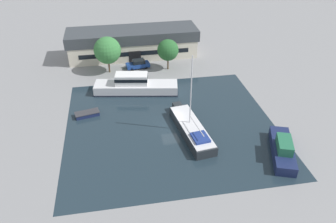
{
  "coord_description": "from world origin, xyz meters",
  "views": [
    {
      "loc": [
        -6.95,
        -38.11,
        27.47
      ],
      "look_at": [
        0.0,
        2.11,
        1.0
      ],
      "focal_mm": 35.0,
      "sensor_mm": 36.0,
      "label": 1
    }
  ],
  "objects_px": {
    "quay_tree_near_building": "(107,50)",
    "motor_cruiser": "(135,86)",
    "quay_tree_by_water": "(168,50)",
    "warehouse_building": "(133,43)",
    "parked_car": "(138,64)",
    "sailboat_moored": "(191,129)",
    "cabin_boat": "(283,149)",
    "small_dinghy": "(87,114)"
  },
  "relations": [
    {
      "from": "quay_tree_near_building",
      "to": "motor_cruiser",
      "type": "height_order",
      "value": "quay_tree_near_building"
    },
    {
      "from": "quay_tree_by_water",
      "to": "motor_cruiser",
      "type": "bearing_deg",
      "value": -131.35
    },
    {
      "from": "warehouse_building",
      "to": "motor_cruiser",
      "type": "xyz_separation_m",
      "value": [
        -0.99,
        -15.53,
        -1.64
      ]
    },
    {
      "from": "warehouse_building",
      "to": "quay_tree_by_water",
      "type": "xyz_separation_m",
      "value": [
        6.01,
        -7.58,
        1.02
      ]
    },
    {
      "from": "quay_tree_near_building",
      "to": "parked_car",
      "type": "bearing_deg",
      "value": 8.04
    },
    {
      "from": "sailboat_moored",
      "to": "cabin_boat",
      "type": "xyz_separation_m",
      "value": [
        10.38,
        -6.49,
        0.17
      ]
    },
    {
      "from": "quay_tree_by_water",
      "to": "sailboat_moored",
      "type": "xyz_separation_m",
      "value": [
        -0.33,
        -20.91,
        -3.12
      ]
    },
    {
      "from": "cabin_boat",
      "to": "quay_tree_by_water",
      "type": "bearing_deg",
      "value": 129.48
    },
    {
      "from": "quay_tree_near_building",
      "to": "small_dinghy",
      "type": "distance_m",
      "value": 15.57
    },
    {
      "from": "warehouse_building",
      "to": "quay_tree_by_water",
      "type": "distance_m",
      "value": 9.73
    },
    {
      "from": "warehouse_building",
      "to": "cabin_boat",
      "type": "xyz_separation_m",
      "value": [
        16.06,
        -34.98,
        -1.93
      ]
    },
    {
      "from": "sailboat_moored",
      "to": "small_dinghy",
      "type": "height_order",
      "value": "sailboat_moored"
    },
    {
      "from": "quay_tree_near_building",
      "to": "small_dinghy",
      "type": "relative_size",
      "value": 1.78
    },
    {
      "from": "motor_cruiser",
      "to": "warehouse_building",
      "type": "bearing_deg",
      "value": 5.87
    },
    {
      "from": "motor_cruiser",
      "to": "small_dinghy",
      "type": "xyz_separation_m",
      "value": [
        -7.79,
        -6.05,
        -0.88
      ]
    },
    {
      "from": "motor_cruiser",
      "to": "cabin_boat",
      "type": "xyz_separation_m",
      "value": [
        17.05,
        -19.45,
        -0.29
      ]
    },
    {
      "from": "quay_tree_by_water",
      "to": "parked_car",
      "type": "bearing_deg",
      "value": 166.43
    },
    {
      "from": "quay_tree_by_water",
      "to": "warehouse_building",
      "type": "bearing_deg",
      "value": 128.41
    },
    {
      "from": "quay_tree_near_building",
      "to": "cabin_boat",
      "type": "height_order",
      "value": "quay_tree_near_building"
    },
    {
      "from": "cabin_boat",
      "to": "small_dinghy",
      "type": "bearing_deg",
      "value": 170.99
    },
    {
      "from": "warehouse_building",
      "to": "small_dinghy",
      "type": "xyz_separation_m",
      "value": [
        -8.77,
        -21.58,
        -2.52
      ]
    },
    {
      "from": "warehouse_building",
      "to": "sailboat_moored",
      "type": "bearing_deg",
      "value": -79.31
    },
    {
      "from": "warehouse_building",
      "to": "cabin_boat",
      "type": "height_order",
      "value": "warehouse_building"
    },
    {
      "from": "sailboat_moored",
      "to": "quay_tree_by_water",
      "type": "bearing_deg",
      "value": 81.31
    },
    {
      "from": "warehouse_building",
      "to": "quay_tree_by_water",
      "type": "relative_size",
      "value": 4.48
    },
    {
      "from": "warehouse_building",
      "to": "small_dinghy",
      "type": "bearing_deg",
      "value": -112.7
    },
    {
      "from": "sailboat_moored",
      "to": "cabin_boat",
      "type": "relative_size",
      "value": 1.4
    },
    {
      "from": "quay_tree_by_water",
      "to": "sailboat_moored",
      "type": "height_order",
      "value": "sailboat_moored"
    },
    {
      "from": "quay_tree_near_building",
      "to": "motor_cruiser",
      "type": "relative_size",
      "value": 0.48
    },
    {
      "from": "warehouse_building",
      "to": "parked_car",
      "type": "relative_size",
      "value": 5.65
    },
    {
      "from": "warehouse_building",
      "to": "motor_cruiser",
      "type": "bearing_deg",
      "value": -94.21
    },
    {
      "from": "quay_tree_by_water",
      "to": "small_dinghy",
      "type": "height_order",
      "value": "quay_tree_by_water"
    },
    {
      "from": "motor_cruiser",
      "to": "small_dinghy",
      "type": "relative_size",
      "value": 3.73
    },
    {
      "from": "warehouse_building",
      "to": "parked_car",
      "type": "distance_m",
      "value": 6.55
    },
    {
      "from": "parked_car",
      "to": "motor_cruiser",
      "type": "relative_size",
      "value": 0.32
    },
    {
      "from": "quay_tree_by_water",
      "to": "sailboat_moored",
      "type": "bearing_deg",
      "value": -90.91
    },
    {
      "from": "sailboat_moored",
      "to": "parked_car",
      "type": "bearing_deg",
      "value": 95.6
    },
    {
      "from": "parked_car",
      "to": "quay_tree_near_building",
      "type": "bearing_deg",
      "value": 89.78
    },
    {
      "from": "quay_tree_near_building",
      "to": "quay_tree_by_water",
      "type": "xyz_separation_m",
      "value": [
        11.13,
        -0.58,
        -0.49
      ]
    },
    {
      "from": "small_dinghy",
      "to": "warehouse_building",
      "type": "bearing_deg",
      "value": -34.78
    },
    {
      "from": "motor_cruiser",
      "to": "cabin_boat",
      "type": "height_order",
      "value": "motor_cruiser"
    },
    {
      "from": "warehouse_building",
      "to": "parked_car",
      "type": "xyz_separation_m",
      "value": [
        0.38,
        -6.22,
        -2.01
      ]
    }
  ]
}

